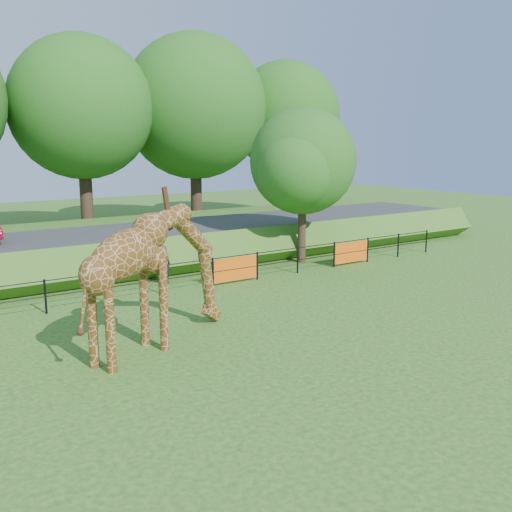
# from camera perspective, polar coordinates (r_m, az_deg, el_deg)

# --- Properties ---
(ground) EXTENTS (90.00, 90.00, 0.00)m
(ground) POSITION_cam_1_polar(r_m,az_deg,el_deg) (13.85, 5.45, -10.99)
(ground) COLOR #215214
(ground) RESTS_ON ground
(giraffe) EXTENTS (5.10, 2.87, 3.67)m
(giraffe) POSITION_cam_1_polar(r_m,az_deg,el_deg) (14.85, -9.86, -2.13)
(giraffe) COLOR #5D3613
(giraffe) RESTS_ON ground
(perimeter_fence) EXTENTS (28.07, 0.10, 1.10)m
(perimeter_fence) POSITION_cam_1_polar(r_m,az_deg,el_deg) (20.17, -9.26, -2.33)
(perimeter_fence) COLOR black
(perimeter_fence) RESTS_ON ground
(embankment) EXTENTS (40.00, 9.00, 1.30)m
(embankment) POSITION_cam_1_polar(r_m,az_deg,el_deg) (27.00, -16.12, 1.01)
(embankment) COLOR #215214
(embankment) RESTS_ON ground
(road) EXTENTS (40.00, 5.00, 0.12)m
(road) POSITION_cam_1_polar(r_m,az_deg,el_deg) (25.48, -15.13, 2.10)
(road) COLOR #2E2E30
(road) RESTS_ON embankment
(visitor) EXTENTS (0.63, 0.53, 1.46)m
(visitor) POSITION_cam_1_polar(r_m,az_deg,el_deg) (21.80, -9.25, -0.82)
(visitor) COLOR black
(visitor) RESTS_ON ground
(tree_east) EXTENTS (5.40, 4.71, 6.76)m
(tree_east) POSITION_cam_1_polar(r_m,az_deg,el_deg) (25.11, 4.83, 9.02)
(tree_east) COLOR black
(tree_east) RESTS_ON ground
(bg_tree_line) EXTENTS (37.30, 8.80, 11.82)m
(bg_tree_line) POSITION_cam_1_polar(r_m,az_deg,el_deg) (33.43, -17.27, 14.10)
(bg_tree_line) COLOR black
(bg_tree_line) RESTS_ON ground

